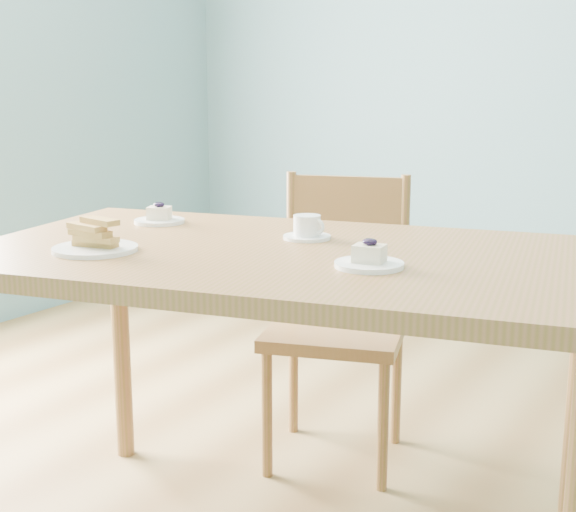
# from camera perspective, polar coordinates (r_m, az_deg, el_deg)

# --- Properties ---
(room) EXTENTS (5.01, 5.01, 2.71)m
(room) POSITION_cam_1_polar(r_m,az_deg,el_deg) (2.03, 6.41, 15.95)
(room) COLOR olive
(room) RESTS_ON ground
(dining_table) EXTENTS (1.69, 1.20, 0.82)m
(dining_table) POSITION_cam_1_polar(r_m,az_deg,el_deg) (1.96, -0.24, -1.88)
(dining_table) COLOR brown
(dining_table) RESTS_ON ground
(dining_chair) EXTENTS (0.53, 0.51, 0.92)m
(dining_chair) POSITION_cam_1_polar(r_m,az_deg,el_deg) (2.61, 3.59, -4.36)
(dining_chair) COLOR brown
(dining_chair) RESTS_ON ground
(cheesecake_plate_near) EXTENTS (0.15, 0.15, 0.06)m
(cheesecake_plate_near) POSITION_cam_1_polar(r_m,az_deg,el_deg) (1.76, 5.79, -0.27)
(cheesecake_plate_near) COLOR white
(cheesecake_plate_near) RESTS_ON dining_table
(cheesecake_plate_far) EXTENTS (0.14, 0.14, 0.06)m
(cheesecake_plate_far) POSITION_cam_1_polar(r_m,az_deg,el_deg) (2.34, -9.13, 2.71)
(cheesecake_plate_far) COLOR white
(cheesecake_plate_far) RESTS_ON dining_table
(coffee_cup) EXTENTS (0.12, 0.12, 0.06)m
(coffee_cup) POSITION_cam_1_polar(r_m,az_deg,el_deg) (2.07, 1.38, 1.94)
(coffee_cup) COLOR white
(coffee_cup) RESTS_ON dining_table
(biscotti_plate) EXTENTS (0.20, 0.20, 0.08)m
(biscotti_plate) POSITION_cam_1_polar(r_m,az_deg,el_deg) (1.97, -13.58, 1.05)
(biscotti_plate) COLOR white
(biscotti_plate) RESTS_ON dining_table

